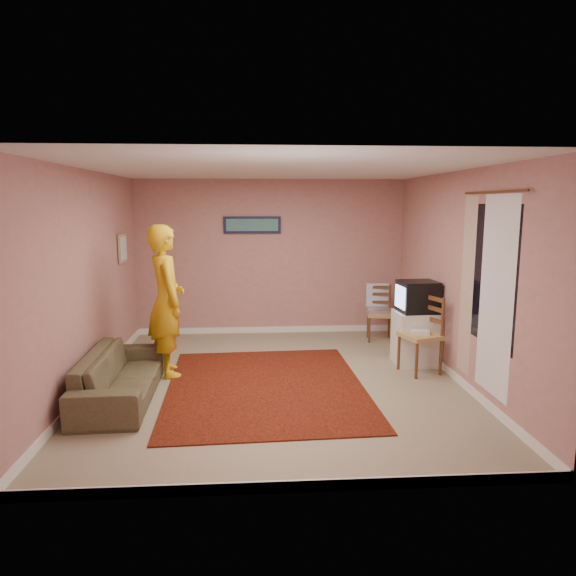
{
  "coord_description": "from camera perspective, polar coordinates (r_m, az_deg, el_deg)",
  "views": [
    {
      "loc": [
        -0.27,
        -6.13,
        2.2
      ],
      "look_at": [
        0.17,
        0.6,
        1.09
      ],
      "focal_mm": 32.0,
      "sensor_mm": 36.0,
      "label": 1
    }
  ],
  "objects": [
    {
      "name": "ground",
      "position": [
        6.52,
        -1.2,
        -10.38
      ],
      "size": [
        5.0,
        5.0,
        0.0
      ],
      "primitive_type": "plane",
      "color": "gray",
      "rests_on": "ground"
    },
    {
      "name": "wall_back",
      "position": [
        8.68,
        -1.97,
        3.41
      ],
      "size": [
        4.5,
        0.02,
        2.6
      ],
      "primitive_type": "cube",
      "color": "tan",
      "rests_on": "ground"
    },
    {
      "name": "wall_front",
      "position": [
        3.75,
        0.44,
        -4.57
      ],
      "size": [
        4.5,
        0.02,
        2.6
      ],
      "primitive_type": "cube",
      "color": "tan",
      "rests_on": "ground"
    },
    {
      "name": "wall_left",
      "position": [
        6.5,
        -21.47,
        0.74
      ],
      "size": [
        0.02,
        5.0,
        2.6
      ],
      "primitive_type": "cube",
      "color": "tan",
      "rests_on": "ground"
    },
    {
      "name": "wall_right",
      "position": [
        6.69,
        18.41,
        1.13
      ],
      "size": [
        0.02,
        5.0,
        2.6
      ],
      "primitive_type": "cube",
      "color": "tan",
      "rests_on": "ground"
    },
    {
      "name": "ceiling",
      "position": [
        6.15,
        -1.29,
        13.08
      ],
      "size": [
        4.5,
        5.0,
        0.02
      ],
      "primitive_type": "cube",
      "color": "silver",
      "rests_on": "wall_back"
    },
    {
      "name": "baseboard_back",
      "position": [
        8.89,
        -1.92,
        -4.64
      ],
      "size": [
        4.5,
        0.02,
        0.1
      ],
      "primitive_type": "cube",
      "color": "white",
      "rests_on": "ground"
    },
    {
      "name": "baseboard_front",
      "position": [
        4.24,
        0.41,
        -21.18
      ],
      "size": [
        4.5,
        0.02,
        0.1
      ],
      "primitive_type": "cube",
      "color": "white",
      "rests_on": "ground"
    },
    {
      "name": "baseboard_left",
      "position": [
        6.79,
        -20.75,
        -9.74
      ],
      "size": [
        0.02,
        5.0,
        0.1
      ],
      "primitive_type": "cube",
      "color": "white",
      "rests_on": "ground"
    },
    {
      "name": "baseboard_right",
      "position": [
        6.96,
        17.79,
        -9.1
      ],
      "size": [
        0.02,
        5.0,
        0.1
      ],
      "primitive_type": "cube",
      "color": "white",
      "rests_on": "ground"
    },
    {
      "name": "window",
      "position": [
        5.85,
        21.72,
        1.31
      ],
      "size": [
        0.01,
        1.1,
        1.5
      ],
      "primitive_type": "cube",
      "color": "black",
      "rests_on": "wall_right"
    },
    {
      "name": "curtain_sheer",
      "position": [
        5.74,
        22.11,
        -0.88
      ],
      "size": [
        0.01,
        0.75,
        2.1
      ],
      "primitive_type": "cube",
      "color": "white",
      "rests_on": "wall_right"
    },
    {
      "name": "curtain_floral",
      "position": [
        6.36,
        19.27,
        0.23
      ],
      "size": [
        0.01,
        0.35,
        2.1
      ],
      "primitive_type": "cube",
      "color": "beige",
      "rests_on": "wall_right"
    },
    {
      "name": "curtain_rod",
      "position": [
        5.78,
        21.85,
        9.88
      ],
      "size": [
        0.02,
        1.4,
        0.02
      ],
      "primitive_type": "cylinder",
      "rotation": [
        1.57,
        0.0,
        0.0
      ],
      "color": "brown",
      "rests_on": "wall_right"
    },
    {
      "name": "picture_back",
      "position": [
        8.6,
        -4.0,
        7.01
      ],
      "size": [
        0.95,
        0.04,
        0.28
      ],
      "color": "#121533",
      "rests_on": "wall_back"
    },
    {
      "name": "picture_left",
      "position": [
        8.0,
        -17.9,
        4.25
      ],
      "size": [
        0.04,
        0.38,
        0.42
      ],
      "color": "tan",
      "rests_on": "wall_left"
    },
    {
      "name": "area_rug",
      "position": [
        6.35,
        -2.48,
        -10.86
      ],
      "size": [
        2.46,
        3.03,
        0.02
      ],
      "primitive_type": "cube",
      "rotation": [
        0.0,
        0.0,
        0.04
      ],
      "color": "black",
      "rests_on": "ground"
    },
    {
      "name": "tv_cabinet",
      "position": [
        7.33,
        14.04,
        -5.4
      ],
      "size": [
        0.58,
        0.52,
        0.73
      ],
      "primitive_type": "cube",
      "color": "white",
      "rests_on": "ground"
    },
    {
      "name": "crt_tv",
      "position": [
        7.21,
        14.19,
        -0.93
      ],
      "size": [
        0.53,
        0.48,
        0.43
      ],
      "rotation": [
        0.0,
        0.0,
        0.08
      ],
      "color": "black",
      "rests_on": "tv_cabinet"
    },
    {
      "name": "chair_a",
      "position": [
        8.41,
        10.17,
        -2.16
      ],
      "size": [
        0.45,
        0.44,
        0.48
      ],
      "rotation": [
        0.0,
        0.0,
        -0.15
      ],
      "color": "tan",
      "rests_on": "ground"
    },
    {
      "name": "dvd_player",
      "position": [
        8.42,
        10.16,
        -2.53
      ],
      "size": [
        0.41,
        0.31,
        0.07
      ],
      "primitive_type": "cube",
      "rotation": [
        0.0,
        0.0,
        -0.09
      ],
      "color": "silver",
      "rests_on": "chair_a"
    },
    {
      "name": "blue_throw",
      "position": [
        8.56,
        9.9,
        -0.77
      ],
      "size": [
        0.36,
        0.05,
        0.38
      ],
      "primitive_type": "cube",
      "color": "#90B1EC",
      "rests_on": "chair_a"
    },
    {
      "name": "chair_b",
      "position": [
        6.91,
        14.52,
        -4.13
      ],
      "size": [
        0.56,
        0.58,
        0.55
      ],
      "rotation": [
        0.0,
        0.0,
        -1.25
      ],
      "color": "tan",
      "rests_on": "ground"
    },
    {
      "name": "game_console",
      "position": [
        6.93,
        14.5,
        -4.76
      ],
      "size": [
        0.25,
        0.2,
        0.05
      ],
      "primitive_type": "cube",
      "rotation": [
        0.0,
        0.0,
        -0.18
      ],
      "color": "white",
      "rests_on": "chair_b"
    },
    {
      "name": "sofa",
      "position": [
        6.21,
        -18.09,
        -9.21
      ],
      "size": [
        0.8,
        1.9,
        0.55
      ],
      "primitive_type": "imported",
      "rotation": [
        0.0,
        0.0,
        1.61
      ],
      "color": "brown",
      "rests_on": "ground"
    },
    {
      "name": "person",
      "position": [
        6.74,
        -13.36,
        -1.38
      ],
      "size": [
        0.69,
        0.83,
        1.95
      ],
      "primitive_type": "imported",
      "rotation": [
        0.0,
        0.0,
        1.94
      ],
      "color": "gold",
      "rests_on": "ground"
    }
  ]
}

